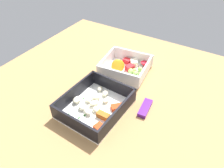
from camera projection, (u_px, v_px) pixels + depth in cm
name	position (u px, v px, depth cm)	size (l,w,h in cm)	color
table_surface	(107.00, 92.00, 68.47)	(80.00, 80.00, 2.00)	#9E7547
pasta_container	(96.00, 105.00, 60.36)	(19.56, 16.66, 5.06)	white
fruit_bowl	(126.00, 68.00, 74.00)	(15.67, 16.43, 5.42)	white
candy_bar	(145.00, 108.00, 60.87)	(7.00, 2.40, 1.20)	#51197A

